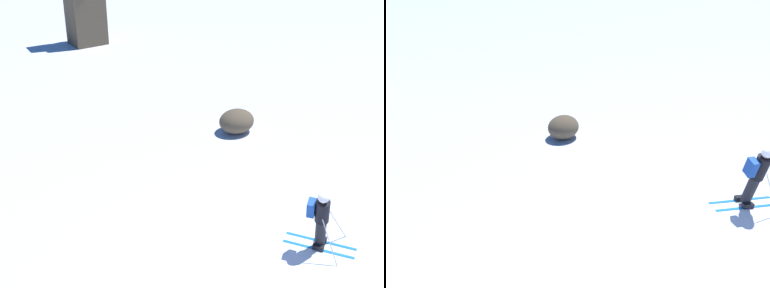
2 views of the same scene
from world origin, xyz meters
TOP-DOWN VIEW (x-y plane):
  - ground_plane at (0.00, 0.00)m, footprint 300.00×300.00m
  - skier at (0.45, -0.13)m, footprint 1.51×1.74m
  - exposed_boulder_0 at (2.98, 6.31)m, footprint 1.31×1.12m

SIDE VIEW (x-z plane):
  - ground_plane at x=0.00m, z-range 0.00..0.00m
  - exposed_boulder_0 at x=2.98m, z-range 0.00..0.85m
  - skier at x=0.45m, z-range 0.10..1.99m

